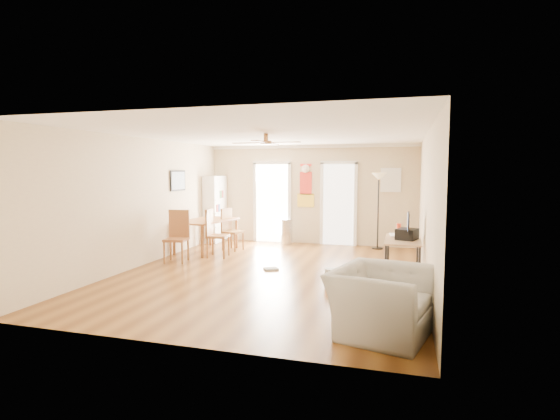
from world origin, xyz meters
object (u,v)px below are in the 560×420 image
(computer_desk, at_px, (403,257))
(dining_chair_right_a, at_px, (233,230))
(dining_table, at_px, (207,235))
(wastebasket_a, at_px, (331,276))
(bookshelf, at_px, (215,209))
(torchiere_lamp, at_px, (378,211))
(dining_chair_near, at_px, (176,237))
(wastebasket_b, at_px, (377,272))
(armchair, at_px, (381,301))
(printer, at_px, (407,234))
(dining_chair_right_b, at_px, (218,233))
(trash_can, at_px, (286,232))

(computer_desk, bearing_deg, dining_chair_right_a, 159.46)
(dining_table, xyz_separation_m, wastebasket_a, (3.37, -2.15, -0.25))
(dining_chair_right_a, bearing_deg, dining_table, 132.02)
(bookshelf, height_order, torchiere_lamp, torchiere_lamp)
(torchiere_lamp, bearing_deg, dining_chair_near, -145.32)
(computer_desk, distance_m, wastebasket_b, 0.67)
(computer_desk, bearing_deg, wastebasket_b, -131.71)
(dining_chair_near, bearing_deg, torchiere_lamp, 24.75)
(armchair, bearing_deg, wastebasket_a, 39.41)
(computer_desk, bearing_deg, armchair, -94.39)
(torchiere_lamp, distance_m, wastebasket_b, 3.25)
(dining_chair_near, height_order, printer, dining_chair_near)
(dining_chair_near, bearing_deg, dining_chair_right_a, 58.54)
(wastebasket_b, bearing_deg, armchair, -85.56)
(printer, bearing_deg, dining_chair_right_b, -170.67)
(bookshelf, distance_m, dining_chair_near, 2.70)
(dining_table, bearing_deg, dining_chair_right_a, 29.16)
(computer_desk, height_order, wastebasket_b, computer_desk)
(dining_chair_right_b, distance_m, torchiere_lamp, 3.96)
(dining_chair_right_b, height_order, computer_desk, dining_chair_right_b)
(dining_chair_right_a, distance_m, computer_desk, 4.25)
(dining_chair_right_b, xyz_separation_m, dining_chair_near, (-0.63, -0.74, 0.01))
(wastebasket_a, bearing_deg, dining_chair_near, 166.11)
(dining_chair_right_a, bearing_deg, torchiere_lamp, -58.00)
(dining_chair_near, height_order, torchiere_lamp, torchiere_lamp)
(trash_can, distance_m, torchiere_lamp, 2.42)
(dining_chair_near, relative_size, computer_desk, 0.85)
(dining_table, height_order, dining_chair_right_a, dining_chair_right_a)
(dining_table, xyz_separation_m, wastebasket_b, (4.10, -1.66, -0.24))
(dining_chair_right_b, xyz_separation_m, trash_can, (1.03, 2.04, -0.20))
(torchiere_lamp, relative_size, wastebasket_b, 6.65)
(wastebasket_a, relative_size, wastebasket_b, 0.94)
(trash_can, height_order, computer_desk, computer_desk)
(dining_chair_right_a, xyz_separation_m, printer, (4.05, -1.52, 0.28))
(dining_table, bearing_deg, dining_chair_right_b, -45.23)
(printer, relative_size, armchair, 0.32)
(dining_table, bearing_deg, torchiere_lamp, 20.63)
(computer_desk, distance_m, armchair, 3.02)
(dining_table, relative_size, dining_chair_right_a, 1.51)
(bookshelf, xyz_separation_m, wastebasket_b, (4.50, -3.03, -0.75))
(dining_chair_near, xyz_separation_m, wastebasket_b, (4.18, -0.37, -0.40))
(torchiere_lamp, bearing_deg, dining_table, -159.37)
(computer_desk, height_order, armchair, armchair)
(armchair, bearing_deg, bookshelf, 55.19)
(dining_table, distance_m, armchair, 6.01)
(dining_chair_near, bearing_deg, armchair, -43.47)
(dining_table, xyz_separation_m, printer, (4.60, -1.22, 0.40))
(printer, bearing_deg, wastebasket_b, -119.35)
(dining_table, relative_size, trash_can, 2.30)
(computer_desk, relative_size, wastebasket_a, 4.78)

